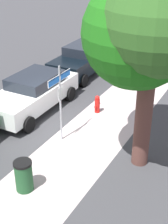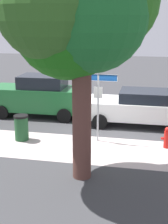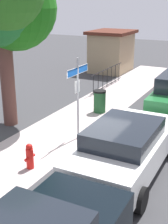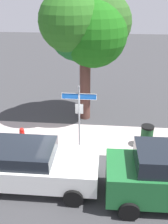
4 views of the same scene
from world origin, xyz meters
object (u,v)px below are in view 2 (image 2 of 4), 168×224
Objects in this scene: shade_tree at (79,13)px; trash_bin at (21,128)px; car_green at (39,96)px; fire_hydrant at (167,138)px; car_white at (141,107)px; street_sign at (98,91)px.

trash_bin is (2.81, -2.38, -4.12)m from shade_tree.
car_green is at bearing -82.39° from trash_bin.
fire_hydrant is at bearing -134.30° from shade_tree.
car_white is 6.03× the size of fire_hydrant.
car_green reaches higher than car_white.
street_sign is at bearing 138.67° from car_green.
street_sign is 3.68× the size of fire_hydrant.
street_sign is 2.99m from fire_hydrant.
shade_tree reaches higher than trash_bin.
car_green is at bearing -60.12° from shade_tree.
fire_hydrant is 0.80× the size of trash_bin.
car_white is at bearing -122.53° from street_sign.
shade_tree is at bearing 139.77° from trash_bin.
shade_tree is 7.46m from car_green.
fire_hydrant is at bearing 151.77° from car_green.
car_white is (-1.50, -2.35, -1.13)m from street_sign.
street_sign is at bearing -170.14° from trash_bin.
trash_bin is (4.37, 2.85, -0.31)m from car_white.
street_sign is at bearing -91.18° from shade_tree.
car_white is 5.23m from trash_bin.
fire_hydrant is 5.43m from trash_bin.
car_green reaches higher than trash_bin.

